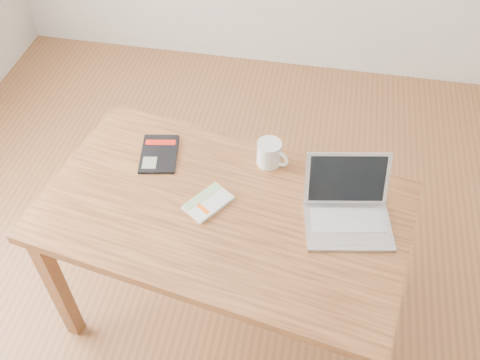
% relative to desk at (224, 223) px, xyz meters
% --- Properties ---
extents(room, '(4.04, 4.04, 2.70)m').
position_rel_desk_xyz_m(room, '(0.04, 0.01, 0.69)').
color(room, brown).
rests_on(room, ground).
extents(desk, '(1.44, 0.97, 0.75)m').
position_rel_desk_xyz_m(desk, '(0.00, 0.00, 0.00)').
color(desk, brown).
rests_on(desk, ground).
extents(white_guidebook, '(0.18, 0.20, 0.02)m').
position_rel_desk_xyz_m(white_guidebook, '(-0.06, 0.01, 0.10)').
color(white_guidebook, silver).
rests_on(white_guidebook, desk).
extents(black_guidebook, '(0.18, 0.24, 0.01)m').
position_rel_desk_xyz_m(black_guidebook, '(-0.31, 0.22, 0.10)').
color(black_guidebook, black).
rests_on(black_guidebook, desk).
extents(laptop, '(0.35, 0.33, 0.20)m').
position_rel_desk_xyz_m(laptop, '(0.44, 0.05, 0.13)').
color(laptop, silver).
rests_on(laptop, desk).
extents(coffee_mug, '(0.13, 0.10, 0.10)m').
position_rel_desk_xyz_m(coffee_mug, '(0.13, 0.26, 0.14)').
color(coffee_mug, white).
rests_on(coffee_mug, desk).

